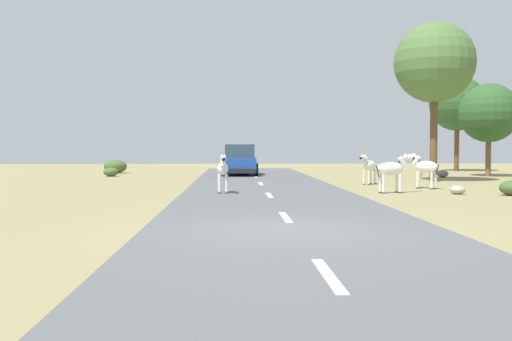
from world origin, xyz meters
The scene contains 16 objects.
ground_plane centered at (0.00, 0.00, 0.00)m, with size 90.00×90.00×0.00m, color #8E8456.
road centered at (0.21, 0.00, 0.03)m, with size 6.00×64.00×0.05m, color #56595B.
lane_markings centered at (0.21, -1.00, 0.05)m, with size 0.16×56.00×0.01m.
zebra_0 centered at (-1.35, 9.01, 0.87)m, with size 0.43×1.46×1.37m.
zebra_1 centered at (4.72, 9.35, 0.86)m, with size 1.51×0.60×1.44m.
zebra_2 centered at (4.96, 14.00, 0.81)m, with size 1.07×1.22×1.36m.
zebra_3 centered at (6.59, 11.43, 0.85)m, with size 1.07×1.32×1.43m.
car_0 centered at (-0.60, 21.96, 0.85)m, with size 2.08×4.37×1.74m.
tree_0 centered at (14.14, 27.56, 4.56)m, with size 3.70×3.70×6.43m.
tree_2 centered at (13.25, 20.65, 3.52)m, with size 3.28×3.28×5.18m.
tree_3 centered at (8.54, 16.06, 5.61)m, with size 3.79×3.79×7.54m.
bush_0 centered at (-7.80, 21.42, 0.25)m, with size 0.83×0.74×0.50m, color #425B2D.
bush_1 centered at (8.54, 8.18, 0.26)m, with size 0.88×0.79×0.53m, color #425B2D.
bush_3 centered at (-8.35, 25.39, 0.42)m, with size 1.41×1.27×0.85m, color #425B2D.
rock_0 centered at (6.88, 8.80, 0.15)m, with size 0.53×0.52×0.30m, color #A89E8C.
rock_1 centered at (10.36, 19.80, 0.20)m, with size 0.61×0.65×0.40m, color gray.
Camera 1 is at (-0.99, -11.23, 1.68)m, focal length 40.81 mm.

